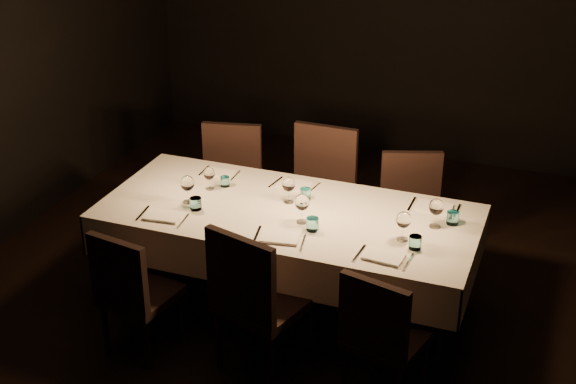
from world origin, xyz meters
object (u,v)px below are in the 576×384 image
at_px(dining_table, 288,220).
at_px(chair_near_left, 131,288).
at_px(chair_near_right, 381,333).
at_px(chair_far_left, 230,181).
at_px(chair_far_right, 411,209).
at_px(chair_near_center, 255,296).
at_px(chair_far_center, 319,189).

distance_m(dining_table, chair_near_left, 1.13).
bearing_deg(dining_table, chair_near_right, -41.49).
distance_m(chair_far_left, chair_far_right, 1.44).
height_order(dining_table, chair_near_center, chair_near_center).
height_order(chair_near_right, chair_far_right, chair_far_right).
distance_m(chair_near_right, chair_far_right, 1.55).
relative_size(chair_near_center, chair_near_right, 1.14).
distance_m(chair_near_left, chair_far_right, 2.15).
xyz_separation_m(chair_near_left, chair_far_center, (0.70, 1.62, 0.07)).
bearing_deg(chair_near_center, dining_table, -69.08).
relative_size(chair_near_left, chair_far_right, 0.95).
xyz_separation_m(chair_near_center, chair_near_right, (0.78, -0.01, -0.06)).
height_order(chair_near_left, chair_far_center, chair_far_center).
bearing_deg(dining_table, chair_near_left, -131.06).
bearing_deg(chair_far_center, chair_near_right, -58.99).
distance_m(chair_near_right, chair_far_left, 2.19).
xyz_separation_m(dining_table, chair_near_left, (-0.73, -0.84, -0.20)).
bearing_deg(dining_table, chair_far_center, 92.61).
relative_size(chair_near_left, chair_far_center, 0.85).
bearing_deg(chair_far_left, chair_near_left, -100.98).
height_order(chair_near_left, chair_near_center, chair_near_center).
bearing_deg(chair_far_center, dining_table, -86.42).
xyz_separation_m(chair_near_right, chair_far_center, (-0.88, 1.53, 0.07)).
distance_m(dining_table, chair_far_center, 0.79).
height_order(chair_near_left, chair_far_right, chair_far_right).
bearing_deg(chair_near_right, chair_far_right, -69.67).
bearing_deg(chair_near_right, chair_near_center, 13.45).
xyz_separation_m(chair_near_center, chair_far_center, (-0.10, 1.52, 0.01)).
distance_m(dining_table, chair_near_right, 1.15).
xyz_separation_m(chair_near_center, chair_far_right, (0.61, 1.53, -0.04)).
bearing_deg(chair_far_right, chair_near_center, -131.39).
bearing_deg(chair_far_left, chair_far_right, -9.72).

